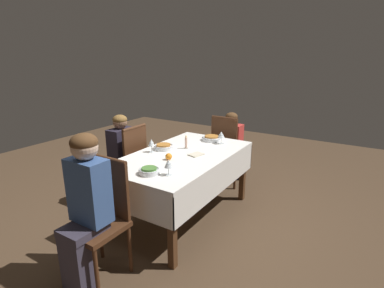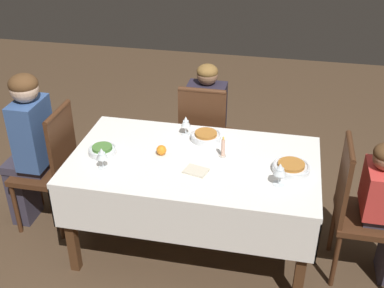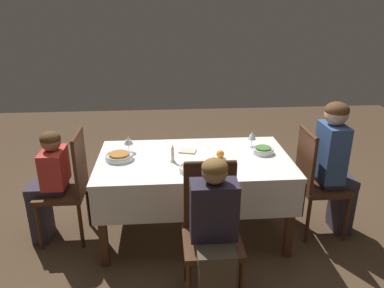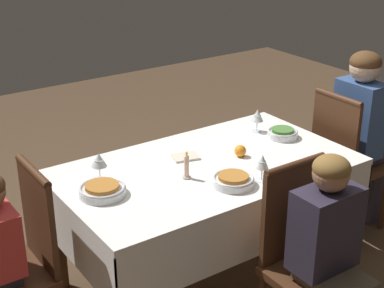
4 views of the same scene
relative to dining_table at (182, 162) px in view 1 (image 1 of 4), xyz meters
name	(u,v)px [view 1 (image 1 of 4)]	position (x,y,z in m)	size (l,w,h in m)	color
ground_plane	(183,216)	(0.00, 0.00, -0.63)	(8.00, 8.00, 0.00)	#4C3826
dining_table	(182,162)	(0.00, 0.00, 0.00)	(1.60, 0.91, 0.73)	white
chair_east	(103,214)	(1.05, -0.05, -0.11)	(0.39, 0.39, 0.96)	#472816
chair_south	(129,162)	(0.06, -0.70, -0.11)	(0.39, 0.39, 0.96)	#472816
chair_west	(227,147)	(-1.05, 0.02, -0.11)	(0.39, 0.39, 0.96)	#472816
person_adult_denim	(85,204)	(1.20, -0.05, 0.04)	(0.34, 0.30, 1.19)	#383342
person_child_dark	(119,154)	(0.06, -0.86, -0.05)	(0.30, 0.33, 1.06)	#4C4233
person_child_red	(233,143)	(-1.21, 0.02, -0.09)	(0.33, 0.30, 0.98)	#383342
bowl_east	(149,171)	(0.60, 0.06, 0.12)	(0.18, 0.18, 0.06)	silver
wine_glass_east	(168,164)	(0.53, 0.22, 0.19)	(0.07, 0.07, 0.14)	white
bowl_south	(163,147)	(-0.03, -0.27, 0.12)	(0.21, 0.21, 0.06)	silver
wine_glass_south	(151,143)	(0.12, -0.31, 0.19)	(0.07, 0.07, 0.14)	white
bowl_west	(212,138)	(-0.61, 0.01, 0.12)	(0.23, 0.23, 0.06)	silver
wine_glass_west	(221,135)	(-0.55, 0.17, 0.19)	(0.08, 0.08, 0.14)	white
candle_centerpiece	(186,144)	(-0.18, -0.07, 0.15)	(0.04, 0.04, 0.15)	beige
orange_fruit	(169,156)	(0.22, -0.01, 0.13)	(0.07, 0.07, 0.07)	orange
napkin_red_folded	(196,155)	(-0.04, 0.14, 0.10)	(0.16, 0.14, 0.01)	beige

